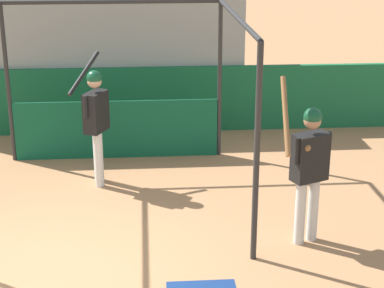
{
  "coord_description": "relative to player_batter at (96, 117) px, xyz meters",
  "views": [
    {
      "loc": [
        1.12,
        -6.23,
        3.77
      ],
      "look_at": [
        1.73,
        1.77,
        0.95
      ],
      "focal_mm": 60.0,
      "sensor_mm": 36.0,
      "label": 1
    }
  ],
  "objects": [
    {
      "name": "ground_plane",
      "position": [
        -0.4,
        -2.81,
        -1.05
      ],
      "size": [
        60.0,
        60.0,
        0.0
      ],
      "primitive_type": "plane",
      "color": "#A8754C"
    },
    {
      "name": "outfield_wall",
      "position": [
        -0.4,
        2.46,
        -0.44
      ],
      "size": [
        24.0,
        0.12,
        1.22
      ],
      "color": "#196038",
      "rests_on": "ground"
    },
    {
      "name": "bleacher_section",
      "position": [
        -0.4,
        3.72,
        0.2
      ],
      "size": [
        5.95,
        2.4,
        2.5
      ],
      "color": "#9E9E99",
      "rests_on": "ground"
    },
    {
      "name": "batting_cage",
      "position": [
        0.25,
        0.36,
        0.11
      ],
      "size": [
        3.47,
        3.62,
        2.6
      ],
      "color": "#282828",
      "rests_on": "ground"
    },
    {
      "name": "player_batter",
      "position": [
        0.0,
        0.0,
        0.0
      ],
      "size": [
        0.6,
        0.93,
        1.9
      ],
      "rotation": [
        0.0,
        0.0,
        1.16
      ],
      "color": "silver",
      "rests_on": "ground"
    },
    {
      "name": "player_waiting",
      "position": [
        2.65,
        -2.07,
        -0.01
      ],
      "size": [
        0.66,
        0.61,
        2.08
      ],
      "rotation": [
        0.0,
        0.0,
        -2.74
      ],
      "color": "silver",
      "rests_on": "ground"
    }
  ]
}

